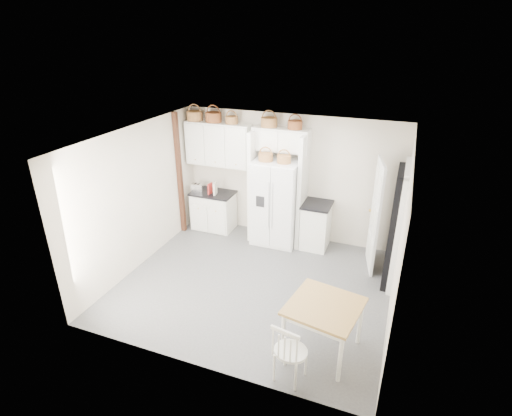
% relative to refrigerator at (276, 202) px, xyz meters
% --- Properties ---
extents(floor, '(4.50, 4.50, 0.00)m').
position_rel_refrigerator_xyz_m(floor, '(0.15, -1.63, -0.88)').
color(floor, '#474747').
rests_on(floor, ground).
extents(ceiling, '(4.50, 4.50, 0.00)m').
position_rel_refrigerator_xyz_m(ceiling, '(0.15, -1.63, 1.72)').
color(ceiling, white).
rests_on(ceiling, wall_back).
extents(wall_back, '(4.50, 0.00, 4.50)m').
position_rel_refrigerator_xyz_m(wall_back, '(0.15, 0.37, 0.42)').
color(wall_back, beige).
rests_on(wall_back, floor).
extents(wall_left, '(0.00, 4.00, 4.00)m').
position_rel_refrigerator_xyz_m(wall_left, '(-2.10, -1.63, 0.42)').
color(wall_left, beige).
rests_on(wall_left, floor).
extents(wall_right, '(0.00, 4.00, 4.00)m').
position_rel_refrigerator_xyz_m(wall_right, '(2.40, -1.63, 0.42)').
color(wall_right, beige).
rests_on(wall_right, floor).
extents(refrigerator, '(0.91, 0.73, 1.76)m').
position_rel_refrigerator_xyz_m(refrigerator, '(0.00, 0.00, 0.00)').
color(refrigerator, white).
rests_on(refrigerator, floor).
extents(base_cab_left, '(0.88, 0.56, 0.82)m').
position_rel_refrigerator_xyz_m(base_cab_left, '(-1.48, 0.07, -0.47)').
color(base_cab_left, white).
rests_on(base_cab_left, floor).
extents(base_cab_right, '(0.52, 0.62, 0.91)m').
position_rel_refrigerator_xyz_m(base_cab_right, '(0.82, 0.07, -0.42)').
color(base_cab_right, white).
rests_on(base_cab_right, floor).
extents(dining_table, '(1.06, 1.06, 0.76)m').
position_rel_refrigerator_xyz_m(dining_table, '(1.58, -2.75, -0.50)').
color(dining_table, olive).
rests_on(dining_table, floor).
extents(windsor_chair, '(0.49, 0.46, 0.87)m').
position_rel_refrigerator_xyz_m(windsor_chair, '(1.31, -3.38, -0.44)').
color(windsor_chair, white).
rests_on(windsor_chair, floor).
extents(counter_left, '(0.92, 0.59, 0.04)m').
position_rel_refrigerator_xyz_m(counter_left, '(-1.48, 0.07, -0.04)').
color(counter_left, black).
rests_on(counter_left, base_cab_left).
extents(counter_right, '(0.56, 0.66, 0.04)m').
position_rel_refrigerator_xyz_m(counter_right, '(0.82, 0.07, 0.05)').
color(counter_right, black).
rests_on(counter_right, base_cab_right).
extents(toaster, '(0.27, 0.18, 0.17)m').
position_rel_refrigerator_xyz_m(toaster, '(-1.82, 0.01, 0.06)').
color(toaster, silver).
rests_on(toaster, counter_left).
extents(cookbook_red, '(0.05, 0.16, 0.23)m').
position_rel_refrigerator_xyz_m(cookbook_red, '(-1.49, -0.01, 0.09)').
color(cookbook_red, '#AF2722').
rests_on(cookbook_red, counter_left).
extents(cookbook_cream, '(0.06, 0.18, 0.27)m').
position_rel_refrigerator_xyz_m(cookbook_cream, '(-1.37, -0.01, 0.11)').
color(cookbook_cream, beige).
rests_on(cookbook_cream, counter_left).
extents(basket_upper_a, '(0.33, 0.33, 0.19)m').
position_rel_refrigerator_xyz_m(basket_upper_a, '(-1.88, 0.20, 1.57)').
color(basket_upper_a, brown).
rests_on(basket_upper_a, upper_cabinet).
extents(basket_upper_b, '(0.33, 0.33, 0.20)m').
position_rel_refrigerator_xyz_m(basket_upper_b, '(-1.45, 0.20, 1.57)').
color(basket_upper_b, brown).
rests_on(basket_upper_b, upper_cabinet).
extents(basket_upper_c, '(0.25, 0.25, 0.15)m').
position_rel_refrigerator_xyz_m(basket_upper_c, '(-1.04, 0.20, 1.54)').
color(basket_upper_c, brown).
rests_on(basket_upper_c, upper_cabinet).
extents(basket_bridge_a, '(0.32, 0.32, 0.18)m').
position_rel_refrigerator_xyz_m(basket_bridge_a, '(-0.25, 0.20, 1.56)').
color(basket_bridge_a, brown).
rests_on(basket_bridge_a, bridge_cabinet).
extents(basket_bridge_b, '(0.28, 0.28, 0.16)m').
position_rel_refrigerator_xyz_m(basket_bridge_b, '(0.26, 0.20, 1.55)').
color(basket_bridge_b, brown).
rests_on(basket_bridge_b, bridge_cabinet).
extents(basket_fridge_a, '(0.28, 0.28, 0.15)m').
position_rel_refrigerator_xyz_m(basket_fridge_a, '(-0.21, -0.10, 0.95)').
color(basket_fridge_a, brown).
rests_on(basket_fridge_a, refrigerator).
extents(basket_fridge_b, '(0.27, 0.27, 0.14)m').
position_rel_refrigerator_xyz_m(basket_fridge_b, '(0.16, -0.10, 0.95)').
color(basket_fridge_b, brown).
rests_on(basket_fridge_b, refrigerator).
extents(upper_cabinet, '(1.40, 0.34, 0.90)m').
position_rel_refrigerator_xyz_m(upper_cabinet, '(-1.35, 0.20, 1.02)').
color(upper_cabinet, white).
rests_on(upper_cabinet, wall_back).
extents(bridge_cabinet, '(1.12, 0.34, 0.45)m').
position_rel_refrigerator_xyz_m(bridge_cabinet, '(-0.00, 0.20, 1.25)').
color(bridge_cabinet, white).
rests_on(bridge_cabinet, wall_back).
extents(fridge_panel_left, '(0.08, 0.60, 2.30)m').
position_rel_refrigerator_xyz_m(fridge_panel_left, '(-0.51, 0.07, 0.27)').
color(fridge_panel_left, white).
rests_on(fridge_panel_left, floor).
extents(fridge_panel_right, '(0.08, 0.60, 2.30)m').
position_rel_refrigerator_xyz_m(fridge_panel_right, '(0.51, 0.07, 0.27)').
color(fridge_panel_right, white).
rests_on(fridge_panel_right, floor).
extents(trim_post, '(0.09, 0.09, 2.60)m').
position_rel_refrigerator_xyz_m(trim_post, '(-2.05, -0.28, 0.42)').
color(trim_post, '#431F14').
rests_on(trim_post, floor).
extents(doorway_void, '(0.18, 0.85, 2.05)m').
position_rel_refrigerator_xyz_m(doorway_void, '(2.31, -0.63, 0.15)').
color(doorway_void, black).
rests_on(doorway_void, floor).
extents(door_slab, '(0.21, 0.79, 2.05)m').
position_rel_refrigerator_xyz_m(door_slab, '(1.95, -0.29, 0.15)').
color(door_slab, white).
rests_on(door_slab, floor).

